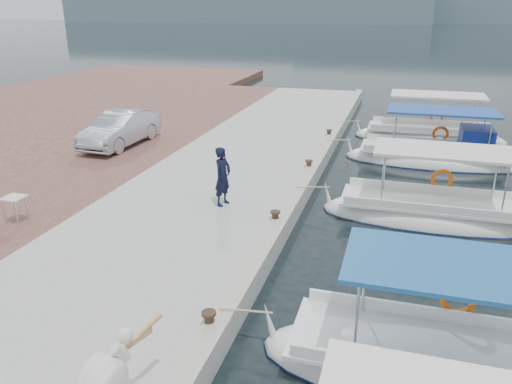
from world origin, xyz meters
The scene contains 14 objects.
ground centered at (0.00, 0.00, 0.00)m, with size 400.00×400.00×0.00m, color black.
concrete_quay centered at (-3.00, 5.00, 0.25)m, with size 6.00×40.00×0.50m, color #A5A49F.
quay_curb centered at (-0.22, 5.00, 0.56)m, with size 0.44×40.00×0.12m, color #AFAB9C.
cobblestone_strip centered at (-8.00, 5.00, 0.25)m, with size 4.00×40.00×0.50m, color brown.
distant_hills centered at (29.61, 201.49, 7.61)m, with size 330.00×60.00×18.00m.
fishing_caique_b centered at (3.76, -3.09, 0.13)m, with size 6.34×2.22×2.83m.
fishing_caique_c centered at (3.84, 4.06, 0.13)m, with size 6.50×2.18×2.83m.
fishing_caique_d centered at (4.22, 10.24, 0.19)m, with size 7.04×2.32×2.83m.
fishing_caique_e centered at (4.13, 14.11, 0.12)m, with size 7.08×2.37×2.83m.
mooring_bollards centered at (-0.35, 1.50, 0.69)m, with size 0.28×20.28×0.33m.
pelican centered at (-0.95, -5.90, 1.15)m, with size 0.81×1.62×1.26m.
fisherman centered at (-2.17, 2.34, 1.39)m, with size 0.65×0.42×1.77m, color black.
parked_car centered at (-8.67, 7.53, 1.22)m, with size 1.52×4.35×1.43m, color #A5B0BD.
folding_table centered at (-7.21, -0.47, 1.02)m, with size 0.55×0.55×0.73m.
Camera 1 is at (2.67, -10.75, 6.11)m, focal length 35.00 mm.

